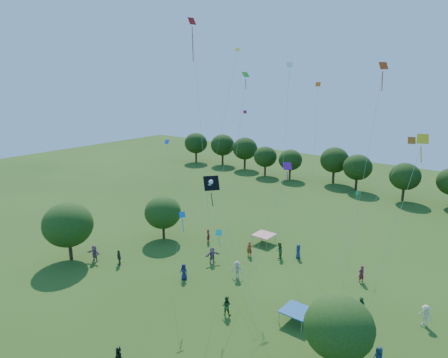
# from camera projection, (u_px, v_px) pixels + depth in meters

# --- Properties ---
(near_tree_west) EXTENTS (5.23, 5.23, 6.37)m
(near_tree_west) POSITION_uv_depth(u_px,v_px,m) (68.00, 225.00, 41.98)
(near_tree_west) COLOR #422B19
(near_tree_west) RESTS_ON ground
(near_tree_north) EXTENTS (4.37, 4.37, 5.32)m
(near_tree_north) POSITION_uv_depth(u_px,v_px,m) (163.00, 212.00, 47.75)
(near_tree_north) COLOR #422B19
(near_tree_north) RESTS_ON ground
(near_tree_east) EXTENTS (4.53, 4.53, 5.64)m
(near_tree_east) POSITION_uv_depth(u_px,v_px,m) (339.00, 327.00, 25.56)
(near_tree_east) COLOR #422B19
(near_tree_east) RESTS_ON ground
(treeline) EXTENTS (88.01, 8.77, 6.77)m
(treeline) POSITION_uv_depth(u_px,v_px,m) (370.00, 169.00, 66.85)
(treeline) COLOR #422B19
(treeline) RESTS_ON ground
(tent_red_stripe) EXTENTS (2.20, 2.20, 1.10)m
(tent_red_stripe) POSITION_uv_depth(u_px,v_px,m) (264.00, 235.00, 46.99)
(tent_red_stripe) COLOR red
(tent_red_stripe) RESTS_ON ground
(tent_blue) EXTENTS (2.20, 2.20, 1.10)m
(tent_blue) POSITION_uv_depth(u_px,v_px,m) (297.00, 311.00, 31.86)
(tent_blue) COLOR #16508F
(tent_blue) RESTS_ON ground
(crowd_person_0) EXTENTS (0.90, 0.80, 1.61)m
(crowd_person_0) POSITION_uv_depth(u_px,v_px,m) (379.00, 357.00, 26.90)
(crowd_person_0) COLOR navy
(crowd_person_0) RESTS_ON ground
(crowd_person_1) EXTENTS (0.71, 0.60, 1.61)m
(crowd_person_1) POSITION_uv_depth(u_px,v_px,m) (208.00, 236.00, 47.28)
(crowd_person_1) COLOR maroon
(crowd_person_1) RESTS_ON ground
(crowd_person_2) EXTENTS (0.83, 0.62, 1.51)m
(crowd_person_2) POSITION_uv_depth(u_px,v_px,m) (361.00, 306.00, 32.98)
(crowd_person_2) COLOR #29602E
(crowd_person_2) RESTS_ON ground
(crowd_person_3) EXTENTS (1.24, 0.82, 1.75)m
(crowd_person_3) POSITION_uv_depth(u_px,v_px,m) (237.00, 270.00, 38.91)
(crowd_person_3) COLOR #AF9B8C
(crowd_person_3) RESTS_ON ground
(crowd_person_4) EXTENTS (1.05, 0.71, 1.64)m
(crowd_person_4) POSITION_uv_depth(u_px,v_px,m) (119.00, 258.00, 41.61)
(crowd_person_4) COLOR #3F3932
(crowd_person_4) RESTS_ON ground
(crowd_person_5) EXTENTS (1.25, 1.76, 1.78)m
(crowd_person_5) POSITION_uv_depth(u_px,v_px,m) (212.00, 255.00, 41.99)
(crowd_person_5) COLOR #844D6D
(crowd_person_5) RESTS_ON ground
(crowd_person_6) EXTENTS (0.83, 0.86, 1.57)m
(crowd_person_6) POSITION_uv_depth(u_px,v_px,m) (298.00, 251.00, 43.17)
(crowd_person_6) COLOR navy
(crowd_person_6) RESTS_ON ground
(crowd_person_7) EXTENTS (0.72, 0.58, 1.66)m
(crowd_person_7) POSITION_uv_depth(u_px,v_px,m) (250.00, 249.00, 43.63)
(crowd_person_7) COLOR maroon
(crowd_person_7) RESTS_ON ground
(crowd_person_8) EXTENTS (0.95, 0.77, 1.69)m
(crowd_person_8) POSITION_uv_depth(u_px,v_px,m) (226.00, 306.00, 32.88)
(crowd_person_8) COLOR #2C5825
(crowd_person_8) RESTS_ON ground
(crowd_person_9) EXTENTS (1.25, 0.83, 1.76)m
(crowd_person_9) POSITION_uv_depth(u_px,v_px,m) (425.00, 315.00, 31.50)
(crowd_person_9) COLOR beige
(crowd_person_9) RESTS_ON ground
(crowd_person_11) EXTENTS (1.78, 0.98, 1.81)m
(crowd_person_11) POSITION_uv_depth(u_px,v_px,m) (94.00, 253.00, 42.40)
(crowd_person_11) COLOR #8D5275
(crowd_person_11) RESTS_ON ground
(crowd_person_12) EXTENTS (0.89, 0.66, 1.61)m
(crowd_person_12) POSITION_uv_depth(u_px,v_px,m) (184.00, 272.00, 38.65)
(crowd_person_12) COLOR navy
(crowd_person_12) RESTS_ON ground
(crowd_person_13) EXTENTS (0.68, 0.75, 1.70)m
(crowd_person_13) POSITION_uv_depth(u_px,v_px,m) (361.00, 274.00, 38.12)
(crowd_person_13) COLOR maroon
(crowd_person_13) RESTS_ON ground
(crowd_person_14) EXTENTS (0.73, 0.99, 1.80)m
(crowd_person_14) POSITION_uv_depth(u_px,v_px,m) (279.00, 250.00, 43.10)
(crowd_person_14) COLOR #255725
(crowd_person_14) RESTS_ON ground
(pirate_kite) EXTENTS (5.37, 1.32, 10.43)m
(pirate_kite) POSITION_uv_depth(u_px,v_px,m) (212.00, 185.00, 30.58)
(pirate_kite) COLOR black
(red_high_kite) EXTENTS (5.94, 4.22, 22.94)m
(red_high_kite) POSITION_uv_depth(u_px,v_px,m) (196.00, 71.00, 35.40)
(red_high_kite) COLOR red
(small_kite_0) EXTENTS (1.01, 8.24, 13.73)m
(small_kite_0) POSITION_uv_depth(u_px,v_px,m) (232.00, 145.00, 48.91)
(small_kite_0) COLOR red
(small_kite_1) EXTENTS (2.29, 1.51, 18.82)m
(small_kite_1) POSITION_uv_depth(u_px,v_px,m) (373.00, 126.00, 28.13)
(small_kite_1) COLOR red
(small_kite_2) EXTENTS (2.89, 0.53, 14.90)m
(small_kite_2) POSITION_uv_depth(u_px,v_px,m) (408.00, 188.00, 22.37)
(small_kite_2) COLOR yellow
(small_kite_3) EXTENTS (0.68, 3.57, 18.28)m
(small_kite_3) POSITION_uv_depth(u_px,v_px,m) (242.00, 107.00, 40.96)
(small_kite_3) COLOR #1E8818
(small_kite_4) EXTENTS (2.46, 1.03, 6.93)m
(small_kite_4) POSITION_uv_depth(u_px,v_px,m) (181.00, 225.00, 33.71)
(small_kite_4) COLOR blue
(small_kite_5) EXTENTS (4.92, 1.51, 11.95)m
(small_kite_5) POSITION_uv_depth(u_px,v_px,m) (279.00, 191.00, 29.39)
(small_kite_5) COLOR #7E1685
(small_kite_6) EXTENTS (1.43, 1.32, 19.25)m
(small_kite_6) POSITION_uv_depth(u_px,v_px,m) (287.00, 105.00, 40.62)
(small_kite_6) COLOR white
(small_kite_7) EXTENTS (0.67, 2.60, 5.95)m
(small_kite_7) POSITION_uv_depth(u_px,v_px,m) (221.00, 241.00, 32.27)
(small_kite_7) COLOR #0BA79A
(small_kite_8) EXTENTS (5.09, 4.42, 12.57)m
(small_kite_8) POSITION_uv_depth(u_px,v_px,m) (398.00, 163.00, 36.37)
(small_kite_8) COLOR #C2550B
(small_kite_9) EXTENTS (0.86, 1.52, 17.32)m
(small_kite_9) POSITION_uv_depth(u_px,v_px,m) (315.00, 134.00, 39.29)
(small_kite_9) COLOR #FF630D
(small_kite_10) EXTENTS (3.65, 2.78, 20.77)m
(small_kite_10) POSITION_uv_depth(u_px,v_px,m) (225.00, 110.00, 44.04)
(small_kite_10) COLOR yellow
(small_kite_11) EXTENTS (0.54, 4.79, 6.44)m
(small_kite_11) POSITION_uv_depth(u_px,v_px,m) (353.00, 208.00, 40.40)
(small_kite_11) COLOR #1A913E
(small_kite_12) EXTENTS (5.68, 0.47, 10.36)m
(small_kite_12) POSITION_uv_depth(u_px,v_px,m) (172.00, 157.00, 48.38)
(small_kite_12) COLOR blue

